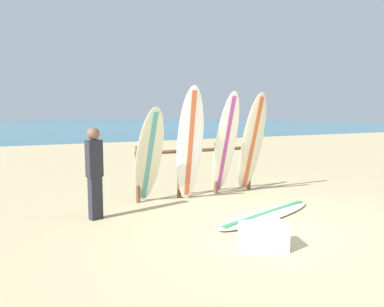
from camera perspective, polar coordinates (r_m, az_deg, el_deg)
The scene contains 10 objects.
ground_plane at distance 5.86m, azimuth 13.70°, elevation -11.96°, with size 120.00×120.00×0.00m, color tan.
ocean_water at distance 62.34m, azimuth -23.57°, elevation 4.34°, with size 120.00×80.00×0.01m, color teal.
surfboard_rack at distance 7.77m, azimuth 1.00°, elevation -1.64°, with size 2.93×0.09×1.18m.
surfboard_leaning_far_left at distance 6.93m, azimuth -7.12°, elevation -0.52°, with size 0.57×1.02×1.99m.
surfboard_leaning_left at distance 7.19m, azimuth -0.33°, elevation 1.48°, with size 0.64×0.69×2.41m.
surfboard_leaning_center_left at distance 7.63m, azimuth 5.51°, elevation 1.39°, with size 0.65×1.07×2.32m.
surfboard_leaning_center at distance 8.12m, azimuth 9.87°, elevation 1.67°, with size 0.59×0.75×2.33m.
surfboard_lying_on_sand at distance 6.50m, azimuth 12.20°, elevation -9.76°, with size 2.63×1.26×0.08m.
beachgoer_standing at distance 6.23m, azimuth -15.78°, elevation -2.50°, with size 0.30×0.24×1.62m.
cooler_box at distance 4.95m, azimuth 11.67°, elevation -13.25°, with size 0.60×0.40×0.36m, color white.
Camera 1 is at (-3.65, -4.20, 1.85)m, focal length 32.34 mm.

